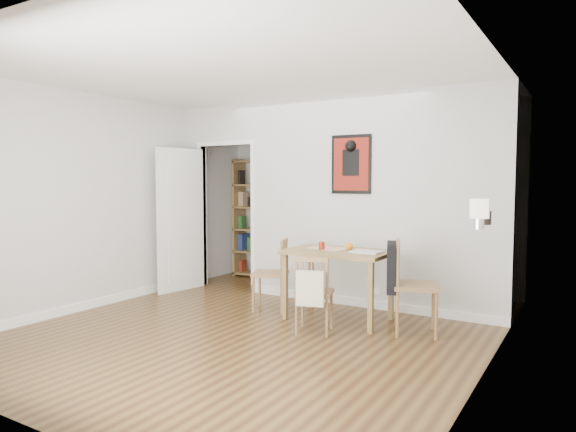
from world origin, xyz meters
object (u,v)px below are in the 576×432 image
Objects in this scene: ceramic_jar_a at (485,218)px; ceramic_jar_b at (483,217)px; chair_left at (270,274)px; dining_table at (338,259)px; chair_right at (414,285)px; orange_fruit at (349,246)px; notebook at (367,252)px; chair_front at (314,293)px; mantel_lamp at (480,210)px; fireplace at (483,288)px; red_glass at (322,246)px; bookshelf at (258,219)px.

ceramic_jar_b is at bearing 104.54° from ceramic_jar_a.
dining_table is at bearing 2.92° from chair_left.
chair_right is 0.96m from ceramic_jar_b.
orange_fruit is 0.26m from notebook.
chair_front is 3.25× the size of mantel_lamp.
fireplace reaches higher than red_glass.
mantel_lamp is (1.63, -0.78, 0.63)m from dining_table.
dining_table is 1.32× the size of chair_left.
dining_table is at bearing 176.85° from ceramic_jar_b.
notebook is 1.27m from ceramic_jar_b.
chair_left is at bearing 173.81° from ceramic_jar_a.
ceramic_jar_b reaches higher than chair_left.
chair_front is 0.42× the size of bookshelf.
chair_right is 1.04m from ceramic_jar_a.
chair_left is 9.84× the size of red_glass.
notebook is (0.34, 0.56, 0.38)m from chair_front.
chair_left is 1.08× the size of chair_front.
dining_table is at bearing 178.95° from notebook.
mantel_lamp reaches higher than dining_table.
mantel_lamp is (1.63, -0.21, 0.91)m from chair_front.
dining_table is at bearing 15.85° from red_glass.
fireplace is (1.62, -0.44, -0.07)m from dining_table.
chair_left is at bearing 179.05° from ceramic_jar_b.
chair_right is at bearing -179.86° from ceramic_jar_b.
chair_right reaches higher than red_glass.
red_glass is at bearing 178.89° from ceramic_jar_b.
ceramic_jar_b is (1.44, -0.17, 0.39)m from orange_fruit.
chair_right is at bearing -12.36° from orange_fruit.
fireplace is 0.69m from ceramic_jar_b.
ceramic_jar_a is at bearing -6.19° from chair_left.
ceramic_jar_a is at bearing 9.19° from chair_front.
red_glass is at bearing -0.56° from chair_left.
ceramic_jar_a is 0.24m from ceramic_jar_b.
ceramic_jar_a reaches higher than notebook.
chair_left is 0.90× the size of chair_right.
ceramic_jar_a reaches higher than chair_left.
red_glass is at bearing -39.96° from bookshelf.
dining_table is at bearing -36.75° from bookshelf.
chair_right is at bearing -8.27° from notebook.
ceramic_jar_b is (-0.10, 0.70, -0.10)m from mantel_lamp.
bookshelf reaches higher than ceramic_jar_a.
orange_fruit is at bearing 160.93° from fireplace.
chair_right reaches higher than chair_left.
bookshelf reaches higher than chair_front.
dining_table is at bearing 168.91° from ceramic_jar_a.
dining_table is 1.68m from fireplace.
dining_table is at bearing 174.46° from chair_right.
dining_table is at bearing 154.32° from mantel_lamp.
chair_front is at bearing -120.78° from notebook.
red_glass is at bearing -164.15° from dining_table.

